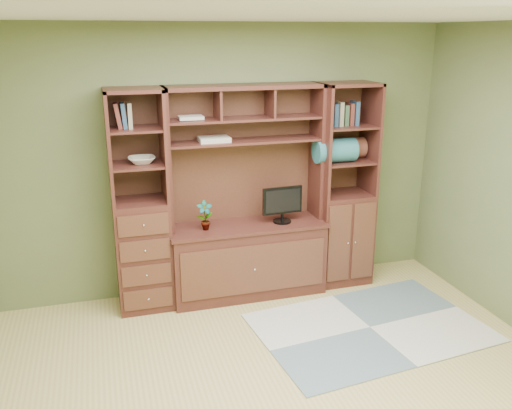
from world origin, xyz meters
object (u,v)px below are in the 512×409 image
object	(u,v)px
left_tower	(140,203)
center_hutch	(247,195)
monitor	(282,198)
right_tower	(344,186)

from	to	relation	value
left_tower	center_hutch	bearing A→B (deg)	-2.29
left_tower	monitor	xyz separation A→B (m)	(1.34, -0.07, -0.05)
left_tower	right_tower	world-z (taller)	same
left_tower	right_tower	size ratio (longest dim) A/B	1.00
center_hutch	left_tower	world-z (taller)	same
right_tower	monitor	bearing A→B (deg)	-173.72
left_tower	monitor	distance (m)	1.35
right_tower	monitor	xyz separation A→B (m)	(-0.68, -0.07, -0.05)
left_tower	right_tower	distance (m)	2.02
center_hutch	right_tower	bearing A→B (deg)	2.23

